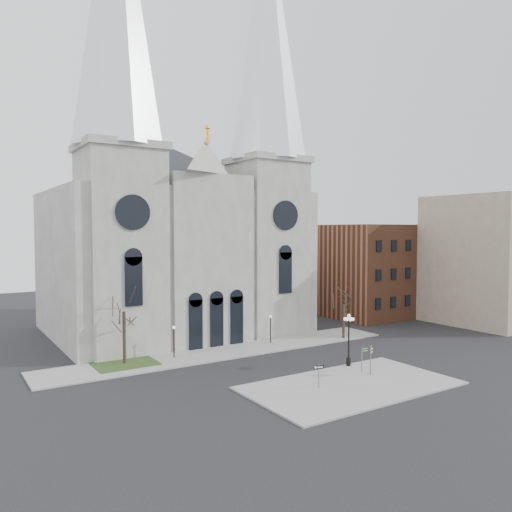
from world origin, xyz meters
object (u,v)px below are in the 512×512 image
stop_sign (371,354)px  street_name_sign (362,357)px  one_way_sign (319,372)px  globe_lamp (349,333)px

stop_sign → street_name_sign: bearing=65.0°
stop_sign → street_name_sign: size_ratio=1.18×
one_way_sign → globe_lamp: bearing=46.1°
street_name_sign → one_way_sign: bearing=-165.5°
globe_lamp → one_way_sign: (-6.75, -3.64, -1.81)m
one_way_sign → street_name_sign: street_name_sign is taller
globe_lamp → street_name_sign: globe_lamp is taller
stop_sign → globe_lamp: size_ratio=0.54×
street_name_sign → globe_lamp: bearing=83.5°
stop_sign → street_name_sign: stop_sign is taller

